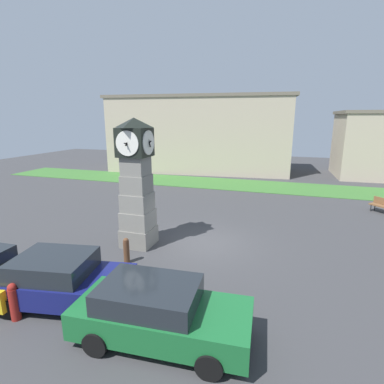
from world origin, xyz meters
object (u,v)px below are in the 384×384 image
(car_near_tower, at_px, (62,279))
(bollard_far_row, at_px, (95,270))
(bollard_near_tower, at_px, (14,301))
(bollard_end_row, at_px, (126,250))
(bollard_mid_row, at_px, (54,282))
(car_by_building, at_px, (159,312))
(clock_tower, at_px, (137,185))

(car_near_tower, bearing_deg, bollard_far_row, 80.57)
(bollard_near_tower, bearing_deg, car_near_tower, 57.61)
(bollard_far_row, xyz_separation_m, bollard_end_row, (0.34, 1.59, 0.10))
(bollard_near_tower, height_order, bollard_far_row, bollard_near_tower)
(bollard_mid_row, distance_m, car_by_building, 3.96)
(car_near_tower, bearing_deg, bollard_mid_row, 170.27)
(clock_tower, relative_size, bollard_mid_row, 4.83)
(bollard_end_row, relative_size, car_by_building, 0.23)
(bollard_far_row, xyz_separation_m, car_near_tower, (-0.23, -1.36, 0.35))
(car_near_tower, relative_size, car_by_building, 0.94)
(bollard_near_tower, distance_m, car_by_building, 4.29)
(bollard_mid_row, relative_size, car_by_building, 0.25)
(car_by_building, bearing_deg, bollard_near_tower, -172.75)
(bollard_near_tower, relative_size, bollard_end_row, 1.08)
(bollard_mid_row, bearing_deg, clock_tower, 83.17)
(bollard_mid_row, xyz_separation_m, bollard_end_row, (0.93, 2.88, -0.06))
(bollard_end_row, bearing_deg, bollard_near_tower, -107.41)
(car_near_tower, bearing_deg, bollard_end_row, 79.15)
(bollard_mid_row, distance_m, bollard_far_row, 1.43)
(clock_tower, relative_size, bollard_far_row, 6.62)
(clock_tower, distance_m, bollard_far_row, 4.11)
(clock_tower, distance_m, bollard_end_row, 2.90)
(bollard_near_tower, relative_size, car_near_tower, 0.26)
(bollard_end_row, relative_size, car_near_tower, 0.24)
(clock_tower, height_order, bollard_far_row, clock_tower)
(bollard_end_row, bearing_deg, bollard_far_row, -102.06)
(clock_tower, xyz_separation_m, car_by_building, (3.34, -5.30, -2.00))
(clock_tower, distance_m, car_near_tower, 5.13)
(clock_tower, distance_m, bollard_near_tower, 6.31)
(bollard_mid_row, bearing_deg, bollard_far_row, 65.51)
(bollard_far_row, height_order, car_near_tower, car_near_tower)
(bollard_near_tower, distance_m, car_near_tower, 1.34)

